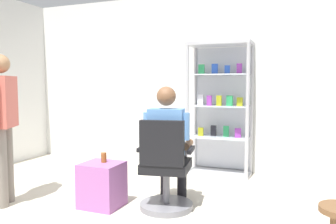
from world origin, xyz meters
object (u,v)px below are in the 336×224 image
Objects in this scene: tea_glass at (104,157)px; storage_crate at (102,185)px; display_cabinet_main at (220,108)px; seated_shopkeeper at (168,140)px; office_chair at (165,173)px; standing_customer at (2,120)px.

storage_crate is at bearing -99.10° from tea_glass.
seated_shopkeeper is (-0.22, -1.51, -0.25)m from display_cabinet_main.
seated_shopkeeper is at bearing -98.26° from display_cabinet_main.
office_chair is at bearing -80.20° from seated_shopkeeper.
display_cabinet_main is 4.00× the size of storage_crate.
tea_glass is (-0.67, -0.10, 0.13)m from office_chair.
office_chair is 1.84m from standing_customer.
display_cabinet_main is at bearing 48.60° from standing_customer.
storage_crate is 0.29m from tea_glass.
tea_glass is 1.17m from standing_customer.
office_chair is 8.98× the size of tea_glass.
storage_crate is 1.28m from standing_customer.
seated_shopkeeper reaches higher than office_chair.
storage_crate is (-0.68, -0.14, -0.16)m from office_chair.
standing_customer is (-1.02, -0.34, 0.70)m from storage_crate.
display_cabinet_main reaches higher than office_chair.
office_chair is at bearing 15.63° from standing_customer.
office_chair is at bearing 8.87° from tea_glass.
tea_glass is (0.01, 0.03, 0.29)m from storage_crate.
display_cabinet_main reaches higher than storage_crate.
tea_glass is at bearing 19.81° from standing_customer.
display_cabinet_main is at bearing 64.09° from tea_glass.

